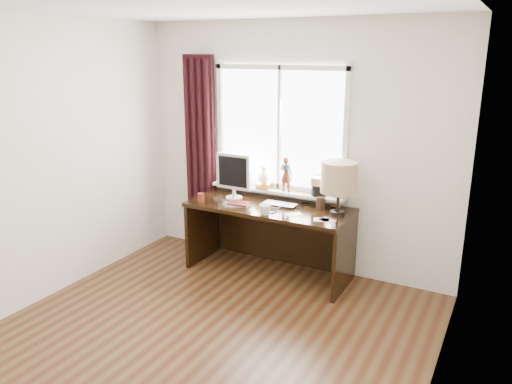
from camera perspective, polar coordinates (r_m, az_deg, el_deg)
The scene contains 18 objects.
floor at distance 4.15m, azimuth -7.94°, elevation -17.86°, with size 3.50×4.00×0.00m, color #4E371D.
ceiling at distance 3.46m, azimuth -9.69°, elevation 20.75°, with size 3.50×4.00×0.00m, color white.
wall_back at distance 5.28m, azimuth 4.33°, elevation 5.04°, with size 3.50×2.60×0.00m, color silver.
wall_left at distance 4.82m, azimuth -25.68°, elevation 2.44°, with size 4.00×2.60×0.00m, color silver.
wall_right at distance 2.94m, azimuth 19.90°, elevation -4.87°, with size 4.00×2.60×0.00m, color silver.
laptop at distance 5.13m, azimuth 2.79°, elevation -1.43°, with size 0.35×0.23×0.03m, color silver.
mug at distance 4.84m, azimuth 1.08°, elevation -1.99°, with size 0.11×0.10×0.11m, color white.
red_cup at distance 5.29m, azimuth -6.30°, elevation -0.63°, with size 0.07×0.07×0.09m, color maroon.
window at distance 5.29m, azimuth 2.74°, elevation 5.17°, with size 1.52×0.20×1.40m.
curtain at distance 5.78m, azimuth -6.42°, elevation 4.08°, with size 0.38×0.09×2.25m.
desk at distance 5.29m, azimuth 1.96°, elevation -3.81°, with size 1.70×0.70×0.75m.
monitor at distance 5.32m, azimuth -2.57°, elevation 2.14°, with size 0.40×0.18×0.49m.
notebook_stack at distance 5.14m, azimuth -2.01°, elevation -1.38°, with size 0.26×0.22×0.03m.
brush_holder at distance 5.07m, azimuth 7.42°, elevation -1.22°, with size 0.09×0.09×0.25m.
icon_frame at distance 5.14m, azimuth 9.10°, elevation -1.01°, with size 0.10×0.04×0.13m.
table_lamp at distance 4.84m, azimuth 9.47°, elevation 1.59°, with size 0.35×0.35×0.52m.
loose_papers at distance 4.79m, azimuth 6.63°, elevation -2.98°, with size 0.52×0.20×0.00m.
desk_cables at distance 5.05m, azimuth 3.71°, elevation -1.85°, with size 0.36×0.55×0.01m.
Camera 1 is at (2.09, -2.75, 2.30)m, focal length 35.00 mm.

